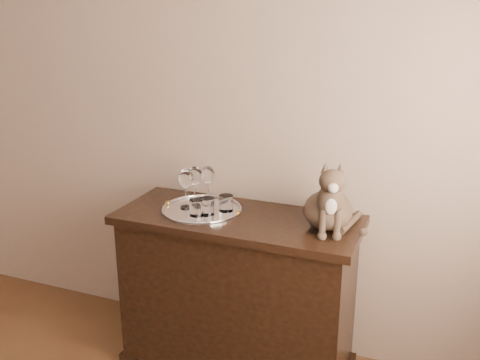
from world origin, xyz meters
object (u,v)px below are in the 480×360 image
(tumbler_b, at_px, (196,208))
(tumbler_c, at_px, (226,203))
(tray, at_px, (202,210))
(wine_glass_a, at_px, (195,186))
(wine_glass_c, at_px, (186,189))
(cat, at_px, (329,192))
(tumbler_a, at_px, (207,206))
(wine_glass_b, at_px, (208,184))
(sideboard, at_px, (238,293))

(tumbler_b, relative_size, tumbler_c, 1.00)
(tray, height_order, wine_glass_a, wine_glass_a)
(tumbler_b, bearing_deg, wine_glass_a, 118.61)
(wine_glass_c, relative_size, cat, 0.59)
(wine_glass_a, height_order, tumbler_a, wine_glass_a)
(tumbler_a, relative_size, tumbler_c, 1.04)
(tray, relative_size, tumbler_b, 4.98)
(wine_glass_b, distance_m, wine_glass_c, 0.13)
(tumbler_a, distance_m, tumbler_c, 0.10)
(wine_glass_c, distance_m, tumbler_b, 0.14)
(sideboard, distance_m, tumbler_c, 0.48)
(tray, xyz_separation_m, tumbler_c, (0.12, 0.03, 0.04))
(tray, bearing_deg, wine_glass_a, 139.10)
(wine_glass_c, height_order, tumbler_a, wine_glass_c)
(sideboard, bearing_deg, tray, -178.74)
(wine_glass_b, distance_m, tumbler_b, 0.20)
(tumbler_c, bearing_deg, cat, -0.72)
(wine_glass_b, height_order, tumbler_b, wine_glass_b)
(tray, relative_size, wine_glass_c, 1.97)
(wine_glass_c, bearing_deg, cat, 2.13)
(sideboard, distance_m, tumbler_b, 0.51)
(tumbler_a, height_order, tumbler_b, tumbler_a)
(cat, bearing_deg, tumbler_c, 162.76)
(wine_glass_c, xyz_separation_m, cat, (0.72, 0.03, 0.06))
(tray, height_order, tumbler_a, tumbler_a)
(wine_glass_b, distance_m, cat, 0.66)
(tumbler_a, xyz_separation_m, tumbler_c, (0.07, 0.08, -0.00))
(wine_glass_a, height_order, tumbler_b, wine_glass_a)
(sideboard, relative_size, wine_glass_c, 5.90)
(cat, bearing_deg, wine_glass_b, 155.86)
(wine_glass_c, relative_size, tumbler_c, 2.52)
(tumbler_a, bearing_deg, cat, 7.17)
(tumbler_c, distance_m, cat, 0.53)
(sideboard, height_order, wine_glass_a, wine_glass_a)
(tumbler_b, bearing_deg, wine_glass_b, 98.27)
(tumbler_c, bearing_deg, wine_glass_b, 149.66)
(tray, height_order, wine_glass_b, wine_glass_b)
(sideboard, bearing_deg, wine_glass_b, 152.99)
(wine_glass_b, bearing_deg, wine_glass_a, -127.83)
(sideboard, bearing_deg, wine_glass_a, 168.94)
(sideboard, bearing_deg, cat, 2.60)
(sideboard, height_order, wine_glass_c, wine_glass_c)
(tumbler_b, bearing_deg, tray, 97.08)
(tumbler_a, xyz_separation_m, cat, (0.58, 0.07, 0.12))
(sideboard, xyz_separation_m, wine_glass_c, (-0.28, -0.01, 0.53))
(tumbler_b, relative_size, cat, 0.23)
(tumbler_a, distance_m, cat, 0.60)
(sideboard, relative_size, wine_glass_b, 6.16)
(tray, bearing_deg, wine_glass_b, 99.10)
(tray, height_order, cat, cat)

